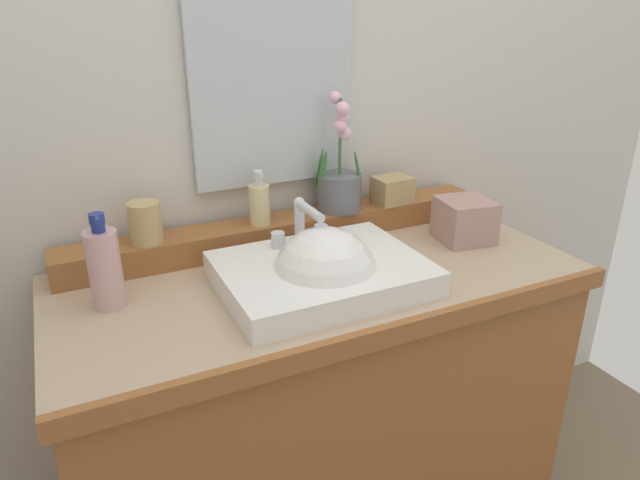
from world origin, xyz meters
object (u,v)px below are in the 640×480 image
object	(u,v)px
trinket_box	(392,190)
sink_basin	(323,277)
tumbler_cup	(145,223)
tissue_box	(465,220)
potted_plant	(339,182)
lotion_bottle	(105,268)
soap_dispenser	(260,203)

from	to	relation	value
trinket_box	sink_basin	bearing A→B (deg)	-144.86
tumbler_cup	tissue_box	distance (m)	0.80
sink_basin	potted_plant	xyz separation A→B (m)	(0.18, 0.27, 0.12)
trinket_box	potted_plant	bearing A→B (deg)	172.90
tumbler_cup	tissue_box	size ratio (longest dim) A/B	0.75
potted_plant	lotion_bottle	world-z (taller)	potted_plant
trinket_box	tissue_box	world-z (taller)	trinket_box
lotion_bottle	tissue_box	world-z (taller)	lotion_bottle
trinket_box	lotion_bottle	world-z (taller)	lotion_bottle
tissue_box	lotion_bottle	bearing A→B (deg)	177.83
tumbler_cup	trinket_box	size ratio (longest dim) A/B	0.97
soap_dispenser	tissue_box	bearing A→B (deg)	-19.65
trinket_box	soap_dispenser	bearing A→B (deg)	177.38
soap_dispenser	potted_plant	bearing A→B (deg)	2.86
potted_plant	tumbler_cup	xyz separation A→B (m)	(-0.51, -0.01, -0.03)
soap_dispenser	lotion_bottle	size ratio (longest dim) A/B	0.68
sink_basin	tumbler_cup	xyz separation A→B (m)	(-0.33, 0.26, 0.09)
tumbler_cup	lotion_bottle	distance (m)	0.18
potted_plant	lotion_bottle	size ratio (longest dim) A/B	1.52
potted_plant	lotion_bottle	xyz separation A→B (m)	(-0.61, -0.16, -0.06)
soap_dispenser	tumbler_cup	bearing A→B (deg)	-179.99
sink_basin	lotion_bottle	world-z (taller)	lotion_bottle
sink_basin	lotion_bottle	distance (m)	0.45
sink_basin	soap_dispenser	bearing A→B (deg)	100.60
sink_basin	trinket_box	bearing A→B (deg)	37.49
trinket_box	lotion_bottle	distance (m)	0.79
tissue_box	sink_basin	bearing A→B (deg)	-169.58
lotion_bottle	trinket_box	bearing A→B (deg)	10.50
tumbler_cup	sink_basin	bearing A→B (deg)	-38.76
potted_plant	tissue_box	size ratio (longest dim) A/B	2.38
tumbler_cup	trinket_box	distance (m)	0.67
soap_dispenser	sink_basin	bearing A→B (deg)	-79.40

